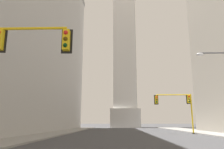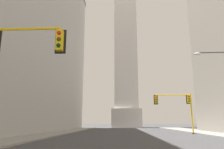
{
  "view_description": "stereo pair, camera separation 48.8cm",
  "coord_description": "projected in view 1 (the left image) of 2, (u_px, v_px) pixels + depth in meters",
  "views": [
    {
      "loc": [
        -1.89,
        -1.41,
        1.57
      ],
      "look_at": [
        -2.94,
        34.2,
        9.33
      ],
      "focal_mm": 35.0,
      "sensor_mm": 36.0,
      "label": 1
    },
    {
      "loc": [
        -1.4,
        -1.4,
        1.57
      ],
      "look_at": [
        -2.94,
        34.2,
        9.33
      ],
      "focal_mm": 35.0,
      "sensor_mm": 36.0,
      "label": 2
    }
  ],
  "objects": [
    {
      "name": "sidewalk_left",
      "position": [
        33.0,
        136.0,
        23.46
      ],
      "size": [
        5.0,
        75.55,
        0.15
      ],
      "primitive_type": "cube",
      "color": "gray",
      "rests_on": "ground_plane"
    },
    {
      "name": "obelisk",
      "position": [
        124.0,
        31.0,
        68.78
      ],
      "size": [
        8.39,
        8.39,
        61.76
      ],
      "color": "silver",
      "rests_on": "ground_plane"
    },
    {
      "name": "traffic_light_mid_right",
      "position": [
        178.0,
        103.0,
        30.3
      ],
      "size": [
        5.27,
        0.5,
        5.39
      ],
      "color": "yellow",
      "rests_on": "ground_plane"
    },
    {
      "name": "traffic_light_near_left",
      "position": [
        17.0,
        55.0,
        11.11
      ],
      "size": [
        4.27,
        0.5,
        6.45
      ],
      "color": "yellow",
      "rests_on": "ground_plane"
    }
  ]
}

